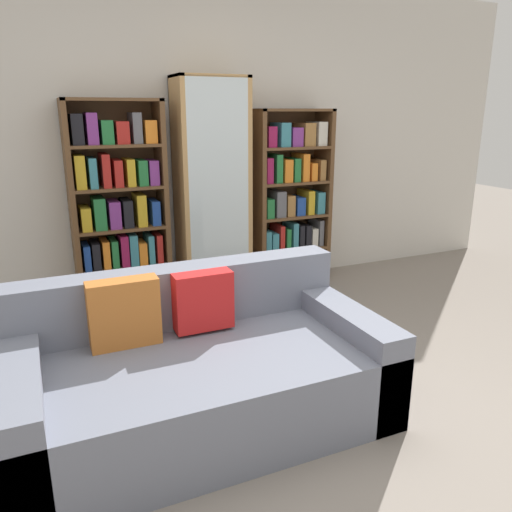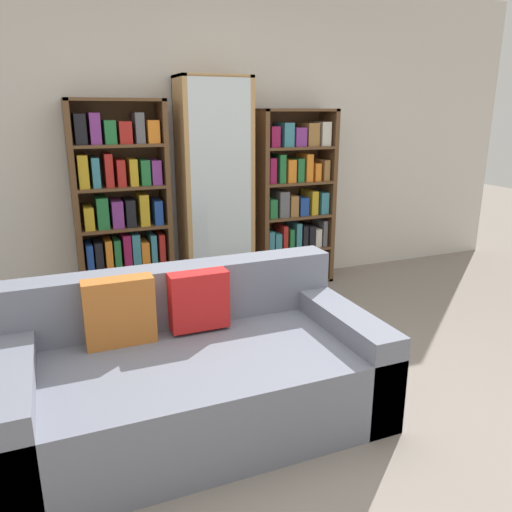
{
  "view_description": "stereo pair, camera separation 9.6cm",
  "coord_description": "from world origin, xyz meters",
  "px_view_note": "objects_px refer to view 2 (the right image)",
  "views": [
    {
      "loc": [
        -1.23,
        -1.77,
        1.6
      ],
      "look_at": [
        0.17,
        1.38,
        0.6
      ],
      "focal_mm": 35.0,
      "sensor_mm": 36.0,
      "label": 1
    },
    {
      "loc": [
        -1.14,
        -1.81,
        1.6
      ],
      "look_at": [
        0.17,
        1.38,
        0.6
      ],
      "focal_mm": 35.0,
      "sensor_mm": 36.0,
      "label": 2
    }
  ],
  "objects_px": {
    "couch": "(193,372)",
    "bookshelf_right": "(294,201)",
    "bookshelf_left": "(122,211)",
    "wine_bottle": "(280,285)",
    "display_cabinet": "(215,190)"
  },
  "relations": [
    {
      "from": "bookshelf_left",
      "to": "wine_bottle",
      "type": "distance_m",
      "value": 1.47
    },
    {
      "from": "couch",
      "to": "bookshelf_left",
      "type": "bearing_deg",
      "value": 92.25
    },
    {
      "from": "bookshelf_right",
      "to": "wine_bottle",
      "type": "distance_m",
      "value": 0.85
    },
    {
      "from": "couch",
      "to": "wine_bottle",
      "type": "bearing_deg",
      "value": 49.91
    },
    {
      "from": "couch",
      "to": "bookshelf_left",
      "type": "height_order",
      "value": "bookshelf_left"
    },
    {
      "from": "display_cabinet",
      "to": "wine_bottle",
      "type": "xyz_separation_m",
      "value": [
        0.44,
        -0.43,
        -0.8
      ]
    },
    {
      "from": "couch",
      "to": "bookshelf_right",
      "type": "height_order",
      "value": "bookshelf_right"
    },
    {
      "from": "bookshelf_left",
      "to": "bookshelf_right",
      "type": "bearing_deg",
      "value": 0.01
    },
    {
      "from": "bookshelf_left",
      "to": "bookshelf_right",
      "type": "height_order",
      "value": "bookshelf_left"
    },
    {
      "from": "bookshelf_left",
      "to": "wine_bottle",
      "type": "xyz_separation_m",
      "value": [
        1.24,
        -0.44,
        -0.67
      ]
    },
    {
      "from": "display_cabinet",
      "to": "wine_bottle",
      "type": "height_order",
      "value": "display_cabinet"
    },
    {
      "from": "bookshelf_left",
      "to": "display_cabinet",
      "type": "bearing_deg",
      "value": -1.19
    },
    {
      "from": "bookshelf_left",
      "to": "bookshelf_right",
      "type": "relative_size",
      "value": 1.05
    },
    {
      "from": "couch",
      "to": "bookshelf_right",
      "type": "bearing_deg",
      "value": 50.63
    },
    {
      "from": "bookshelf_left",
      "to": "wine_bottle",
      "type": "relative_size",
      "value": 4.82
    }
  ]
}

